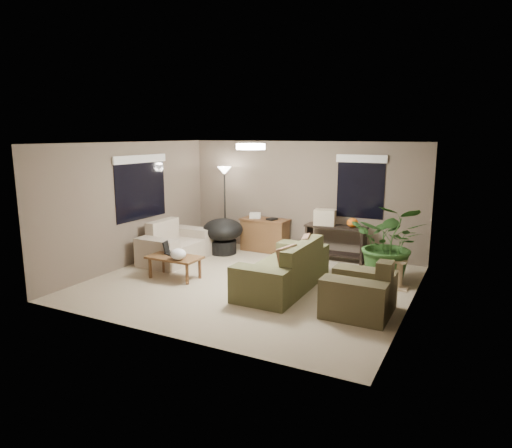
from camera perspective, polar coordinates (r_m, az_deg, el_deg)
The scene contains 20 objects.
room_shell at distance 8.04m, azimuth -0.65°, elevation 1.15°, with size 5.50×5.50×5.50m.
main_sofa at distance 7.99m, azimuth 3.69°, elevation -6.00°, with size 0.95×2.20×0.85m.
throw_pillows at distance 7.80m, azimuth 5.45°, elevation -3.74°, with size 0.34×1.39×0.47m.
loveseat at distance 9.85m, azimuth -10.12°, elevation -2.83°, with size 0.90×1.60×0.85m.
armchair at distance 7.06m, azimuth 12.86°, elevation -8.57°, with size 0.95×1.00×0.85m.
coffee_table at distance 8.63m, azimuth -10.14°, elevation -4.40°, with size 1.00×0.55×0.42m.
laptop at distance 8.78m, azimuth -10.65°, elevation -3.34°, with size 0.42×0.35×0.24m.
plastic_bag at distance 8.36m, azimuth -9.70°, elevation -3.74°, with size 0.29×0.26×0.21m, color white.
desk at distance 10.48m, azimuth 1.11°, elevation -1.36°, with size 1.10×0.50×0.75m.
desk_papers at distance 10.45m, azimuth 0.33°, elevation 0.99°, with size 0.72×0.32×0.12m.
console_table at distance 9.82m, azimuth 9.91°, elevation -2.02°, with size 1.30×0.40×0.75m.
pumpkin at distance 9.65m, azimuth 11.98°, elevation 0.15°, with size 0.24×0.24×0.19m, color orange.
cardboard_box at distance 9.80m, azimuth 8.61°, elevation 0.84°, with size 0.44×0.33×0.33m, color beige.
papasan_chair at distance 10.26m, azimuth -4.16°, elevation -1.16°, with size 1.15×1.15×0.80m.
floor_lamp at distance 10.66m, azimuth -3.96°, elevation 5.48°, with size 0.32×0.32×1.91m.
ceiling_fixture at distance 7.92m, azimuth -0.67°, elevation 9.66°, with size 0.50×0.50×0.10m, color white.
houseplant at distance 8.56m, azimuth 16.37°, elevation -3.36°, with size 1.31×1.46×1.14m, color #2D5923.
cat_scratching_post at distance 8.37m, azimuth 17.45°, elevation -6.28°, with size 0.32×0.32×0.50m.
window_left at distance 9.76m, azimuth -14.21°, elevation 5.75°, with size 0.05×1.56×1.33m.
window_back at distance 9.82m, azimuth 12.97°, elevation 5.85°, with size 1.06×0.05×1.33m.
Camera 1 is at (3.68, -7.01, 2.65)m, focal length 32.00 mm.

